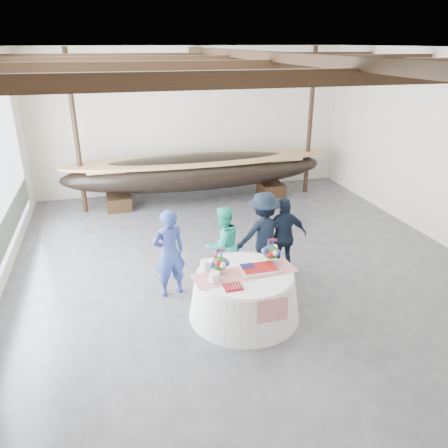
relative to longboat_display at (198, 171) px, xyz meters
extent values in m
cube|color=#3D3D42|center=(0.12, -4.74, -0.96)|extent=(10.00, 12.00, 0.01)
cube|color=silver|center=(0.12, 1.26, 1.29)|extent=(10.00, 0.02, 4.50)
cube|color=white|center=(0.12, -4.74, 3.54)|extent=(10.00, 12.00, 0.01)
cube|color=black|center=(0.12, -8.24, 3.29)|extent=(9.80, 0.12, 0.18)
cube|color=black|center=(0.12, -5.74, 3.29)|extent=(9.80, 0.12, 0.18)
cube|color=black|center=(0.12, -3.24, 3.29)|extent=(9.80, 0.12, 0.18)
cube|color=black|center=(0.12, -0.74, 3.29)|extent=(9.80, 0.12, 0.18)
cube|color=black|center=(0.12, -4.74, 3.42)|extent=(0.15, 11.76, 0.15)
cylinder|color=black|center=(-3.38, 0.00, 1.29)|extent=(0.14, 0.14, 4.50)
cylinder|color=black|center=(3.62, 0.00, 1.29)|extent=(0.14, 0.14, 4.50)
cube|color=#596654|center=(-4.82, -3.74, -0.06)|extent=(0.02, 7.00, 0.60)
cube|color=black|center=(-2.41, 0.00, -0.76)|extent=(0.70, 0.90, 0.40)
cube|color=black|center=(2.41, 0.00, -0.76)|extent=(0.70, 0.90, 0.40)
ellipsoid|color=black|center=(0.00, 0.00, -0.01)|extent=(8.02, 1.60, 1.10)
cube|color=#9E7A4C|center=(0.00, 0.00, 0.29)|extent=(6.42, 1.05, 0.06)
cone|color=silver|center=(-0.48, -6.23, -0.55)|extent=(1.99, 1.99, 0.82)
cylinder|color=silver|center=(-0.48, -6.23, -0.13)|extent=(1.69, 1.69, 0.04)
cube|color=red|center=(-0.48, -6.23, -0.10)|extent=(1.89, 0.72, 0.01)
cube|color=white|center=(-0.21, -6.23, -0.07)|extent=(0.60, 0.40, 0.07)
cylinder|color=white|center=(-1.07, -6.38, -0.02)|extent=(0.18, 0.18, 0.17)
cylinder|color=white|center=(-1.11, -5.91, -0.02)|extent=(0.18, 0.18, 0.18)
cube|color=maroon|center=(-0.82, -6.65, -0.09)|extent=(0.30, 0.24, 0.03)
cone|color=silver|center=(0.14, -6.35, -0.05)|extent=(0.09, 0.09, 0.12)
imported|color=navy|center=(-1.65, -5.16, -0.08)|extent=(0.73, 0.57, 1.77)
imported|color=#23B59B|center=(-0.53, -4.93, -0.15)|extent=(0.95, 0.85, 1.62)
imported|color=black|center=(0.37, -4.87, -0.05)|extent=(1.21, 0.74, 1.82)
imported|color=black|center=(0.79, -4.95, -0.11)|extent=(1.00, 0.43, 1.70)
camera|label=1|loc=(-2.58, -12.62, 3.64)|focal=35.00mm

